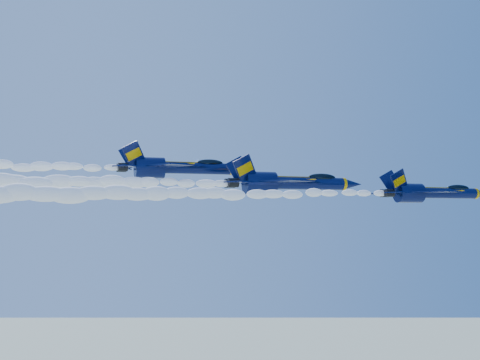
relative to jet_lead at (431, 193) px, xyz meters
name	(u,v)px	position (x,y,z in m)	size (l,w,h in m)	color
jet_lead	(431,193)	(0.00, 0.00, 0.00)	(15.81, 12.97, 5.87)	#070F39
smoke_trail_jet_lead	(202,193)	(-29.99, 0.00, -0.45)	(46.47, 2.01, 1.81)	white
jet_second	(287,183)	(-15.39, 10.58, 1.57)	(19.82, 16.25, 7.36)	#070F39
smoke_trail_jet_second	(43,182)	(-47.09, 10.58, 1.08)	(46.47, 2.53, 2.27)	white
jet_third	(176,167)	(-29.46, 16.45, 3.73)	(18.54, 15.20, 6.89)	#070F39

